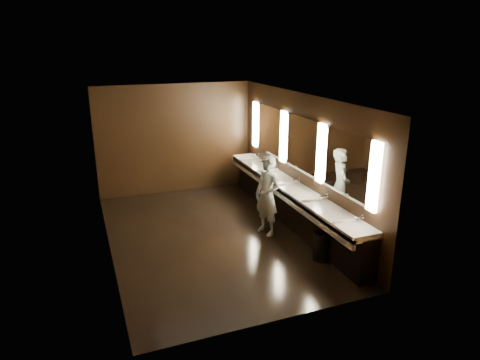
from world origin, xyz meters
name	(u,v)px	position (x,y,z in m)	size (l,w,h in m)	color
floor	(212,236)	(0.00, 0.00, 0.00)	(6.00, 6.00, 0.00)	black
ceiling	(209,98)	(0.00, 0.00, 2.80)	(4.00, 6.00, 0.02)	#2D2D2B
wall_back	(176,139)	(0.00, 3.00, 1.40)	(4.00, 0.02, 2.80)	black
wall_front	(278,231)	(0.00, -3.00, 1.40)	(4.00, 0.02, 2.80)	black
wall_left	(104,182)	(-2.00, 0.00, 1.40)	(0.02, 6.00, 2.80)	black
wall_right	(301,161)	(2.00, 0.00, 1.40)	(0.02, 6.00, 2.80)	black
sink_counter	(291,202)	(1.79, 0.00, 0.50)	(0.55, 5.40, 1.01)	black
mirror_band	(301,144)	(1.98, 0.00, 1.75)	(0.06, 5.03, 1.15)	#FFEFC8
person	(267,196)	(1.10, -0.27, 0.82)	(0.60, 0.39, 1.64)	#91BDD9
trash_bin	(322,246)	(1.58, -1.67, 0.26)	(0.34, 0.34, 0.52)	black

